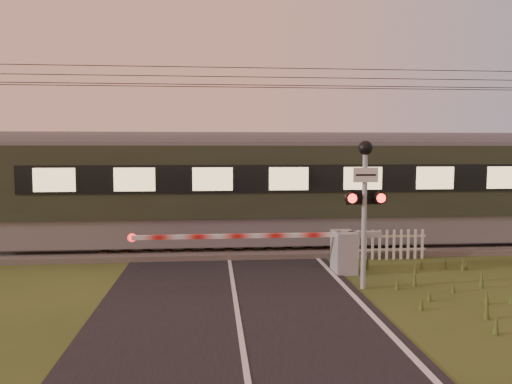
{
  "coord_description": "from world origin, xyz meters",
  "views": [
    {
      "loc": [
        -0.49,
        -10.22,
        3.41
      ],
      "look_at": [
        0.68,
        3.2,
        2.26
      ],
      "focal_mm": 35.0,
      "sensor_mm": 36.0,
      "label": 1
    }
  ],
  "objects": [
    {
      "name": "boom_gate",
      "position": [
        2.81,
        3.16,
        0.64
      ],
      "size": [
        6.93,
        0.88,
        1.17
      ],
      "color": "gray",
      "rests_on": "ground"
    },
    {
      "name": "road",
      "position": [
        0.02,
        -0.23,
        0.01
      ],
      "size": [
        6.0,
        140.0,
        0.03
      ],
      "color": "black",
      "rests_on": "ground"
    },
    {
      "name": "crossing_signal",
      "position": [
        3.17,
        1.5,
        2.49
      ],
      "size": [
        0.92,
        0.37,
        3.62
      ],
      "color": "gray",
      "rests_on": "ground"
    },
    {
      "name": "picket_fence",
      "position": [
        4.75,
        4.6,
        0.47
      ],
      "size": [
        2.73,
        0.08,
        0.93
      ],
      "color": "silver",
      "rests_on": "ground"
    },
    {
      "name": "ground",
      "position": [
        0.0,
        0.0,
        0.0
      ],
      "size": [
        160.0,
        160.0,
        0.0
      ],
      "primitive_type": "plane",
      "color": "#324319",
      "rests_on": "ground"
    },
    {
      "name": "overhead_wires",
      "position": [
        0.0,
        6.5,
        5.72
      ],
      "size": [
        120.0,
        0.62,
        0.62
      ],
      "color": "black",
      "rests_on": "ground"
    },
    {
      "name": "track_bed",
      "position": [
        0.0,
        6.5,
        0.07
      ],
      "size": [
        140.0,
        3.4,
        0.39
      ],
      "color": "#47423D",
      "rests_on": "ground"
    }
  ]
}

